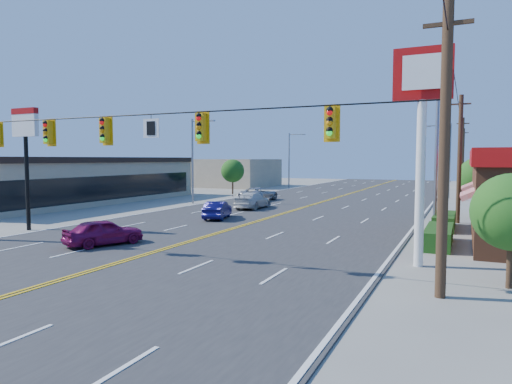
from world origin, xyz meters
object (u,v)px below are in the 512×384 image
at_px(car_white, 253,201).
at_px(car_magenta, 104,233).
at_px(signal_span, 125,143).
at_px(car_silver, 259,194).
at_px(car_blue, 217,211).
at_px(pizza_hut_sign, 26,143).
at_px(kfc_pylon, 422,112).

bearing_deg(car_white, car_magenta, 90.20).
xyz_separation_m(signal_span, car_silver, (-6.09, 26.75, -4.22)).
relative_size(signal_span, car_silver, 5.05).
distance_m(signal_span, car_blue, 13.90).
bearing_deg(car_magenta, car_blue, -67.00).
bearing_deg(pizza_hut_sign, car_blue, 48.43).
height_order(signal_span, car_silver, signal_span).
bearing_deg(kfc_pylon, pizza_hut_sign, 180.00).
xyz_separation_m(signal_span, pizza_hut_sign, (-10.88, 4.00, 0.30)).
height_order(kfc_pylon, car_blue, kfc_pylon).
distance_m(car_blue, car_white, 7.08).
relative_size(signal_span, kfc_pylon, 2.86).
xyz_separation_m(pizza_hut_sign, car_silver, (4.79, 22.75, -4.51)).
relative_size(car_magenta, car_white, 0.80).
height_order(car_magenta, car_white, car_white).
height_order(car_white, car_silver, car_white).
xyz_separation_m(signal_span, car_blue, (-3.01, 12.88, -4.27)).
distance_m(kfc_pylon, car_silver, 29.03).
relative_size(car_magenta, car_silver, 0.78).
bearing_deg(car_blue, car_magenta, 73.00).
xyz_separation_m(car_white, car_silver, (-2.48, 6.82, -0.01)).
xyz_separation_m(kfc_pylon, car_silver, (-17.21, 22.75, -5.37)).
height_order(pizza_hut_sign, car_white, pizza_hut_sign).
xyz_separation_m(car_blue, car_white, (-0.60, 7.05, 0.06)).
xyz_separation_m(signal_span, car_white, (-3.61, 19.93, -4.21)).
distance_m(car_magenta, car_silver, 24.92).
relative_size(signal_span, pizza_hut_sign, 3.55).
bearing_deg(car_magenta, pizza_hut_sign, 9.31).
bearing_deg(pizza_hut_sign, car_magenta, -14.54).
bearing_deg(kfc_pylon, car_white, 132.76).
distance_m(signal_span, car_silver, 27.76).
xyz_separation_m(car_magenta, car_silver, (-2.92, 24.75, 0.03)).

